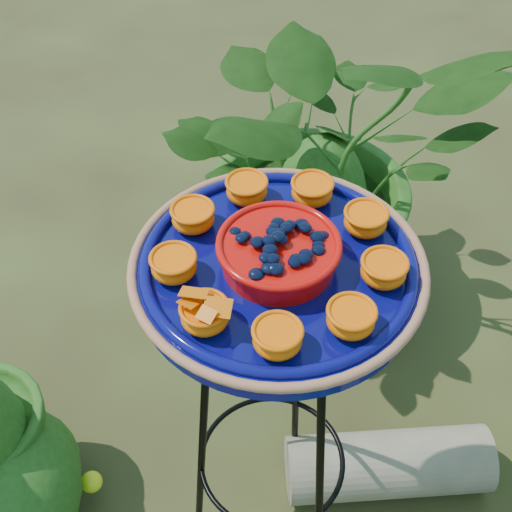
% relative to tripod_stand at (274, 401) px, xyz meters
% --- Properties ---
extents(tripod_stand, '(0.40, 0.40, 0.90)m').
position_rel_tripod_stand_xyz_m(tripod_stand, '(0.00, 0.00, 0.00)').
color(tripod_stand, black).
rests_on(tripod_stand, ground).
extents(feeder_dish, '(0.57, 0.57, 0.11)m').
position_rel_tripod_stand_xyz_m(feeder_dish, '(-0.00, -0.00, 0.40)').
color(feeder_dish, '#08095D').
rests_on(feeder_dish, tripod_stand).
extents(driftwood_log, '(0.50, 0.47, 0.17)m').
position_rel_tripod_stand_xyz_m(driftwood_log, '(0.17, 0.27, -0.46)').
color(driftwood_log, gray).
rests_on(driftwood_log, ground).
extents(shrub_back_left, '(1.18, 1.19, 1.00)m').
position_rel_tripod_stand_xyz_m(shrub_back_left, '(-0.39, 0.75, -0.05)').
color(shrub_back_left, '#1E4713').
rests_on(shrub_back_left, ground).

